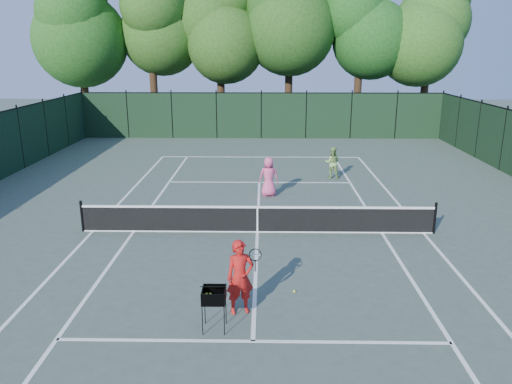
{
  "coord_description": "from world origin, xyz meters",
  "views": [
    {
      "loc": [
        0.22,
        -15.49,
        5.86
      ],
      "look_at": [
        -0.06,
        1.0,
        1.1
      ],
      "focal_mm": 35.0,
      "sensor_mm": 36.0,
      "label": 1
    }
  ],
  "objects_px": {
    "player_green": "(332,163)",
    "loose_ball_midcourt": "(294,291)",
    "coach": "(240,277)",
    "player_pink": "(269,177)",
    "ball_hopper": "(214,295)"
  },
  "relations": [
    {
      "from": "coach",
      "to": "player_pink",
      "type": "xyz_separation_m",
      "value": [
        0.72,
        9.45,
        -0.06
      ]
    },
    {
      "from": "player_pink",
      "to": "player_green",
      "type": "relative_size",
      "value": 1.1
    },
    {
      "from": "player_green",
      "to": "coach",
      "type": "bearing_deg",
      "value": 79.04
    },
    {
      "from": "coach",
      "to": "player_pink",
      "type": "bearing_deg",
      "value": 69.14
    },
    {
      "from": "coach",
      "to": "loose_ball_midcourt",
      "type": "height_order",
      "value": "coach"
    },
    {
      "from": "player_green",
      "to": "player_pink",
      "type": "bearing_deg",
      "value": 50.63
    },
    {
      "from": "ball_hopper",
      "to": "coach",
      "type": "bearing_deg",
      "value": 55.19
    },
    {
      "from": "coach",
      "to": "player_green",
      "type": "bearing_deg",
      "value": 56.9
    },
    {
      "from": "player_green",
      "to": "loose_ball_midcourt",
      "type": "relative_size",
      "value": 21.71
    },
    {
      "from": "ball_hopper",
      "to": "player_green",
      "type": "bearing_deg",
      "value": 72.02
    },
    {
      "from": "player_pink",
      "to": "ball_hopper",
      "type": "height_order",
      "value": "player_pink"
    },
    {
      "from": "player_pink",
      "to": "ball_hopper",
      "type": "relative_size",
      "value": 1.69
    },
    {
      "from": "player_pink",
      "to": "loose_ball_midcourt",
      "type": "distance_m",
      "value": 8.56
    },
    {
      "from": "coach",
      "to": "ball_hopper",
      "type": "relative_size",
      "value": 1.82
    },
    {
      "from": "coach",
      "to": "loose_ball_midcourt",
      "type": "xyz_separation_m",
      "value": [
        1.3,
        0.95,
        -0.84
      ]
    }
  ]
}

